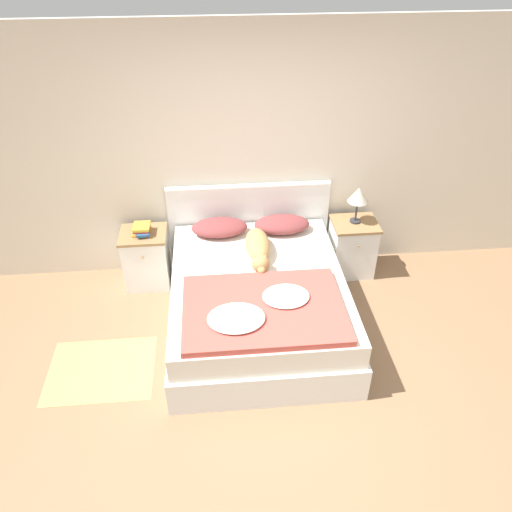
# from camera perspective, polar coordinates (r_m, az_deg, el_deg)

# --- Properties ---
(ground_plane) EXTENTS (16.00, 16.00, 0.00)m
(ground_plane) POSITION_cam_1_polar(r_m,az_deg,el_deg) (4.15, 3.49, -17.78)
(ground_plane) COLOR #896647
(wall_back) EXTENTS (9.00, 0.06, 2.55)m
(wall_back) POSITION_cam_1_polar(r_m,az_deg,el_deg) (5.04, 0.50, 11.43)
(wall_back) COLOR beige
(wall_back) RESTS_ON ground_plane
(bed) EXTENTS (1.60, 1.95, 0.58)m
(bed) POSITION_cam_1_polar(r_m,az_deg,el_deg) (4.65, 0.22, -5.33)
(bed) COLOR white
(bed) RESTS_ON ground_plane
(headboard) EXTENTS (1.68, 0.06, 1.00)m
(headboard) POSITION_cam_1_polar(r_m,az_deg,el_deg) (5.32, -0.80, 3.62)
(headboard) COLOR white
(headboard) RESTS_ON ground_plane
(nightstand_left) EXTENTS (0.47, 0.41, 0.62)m
(nightstand_left) POSITION_cam_1_polar(r_m,az_deg,el_deg) (5.29, -12.41, -0.23)
(nightstand_left) COLOR white
(nightstand_left) RESTS_ON ground_plane
(nightstand_right) EXTENTS (0.47, 0.41, 0.62)m
(nightstand_right) POSITION_cam_1_polar(r_m,az_deg,el_deg) (5.43, 10.92, 1.00)
(nightstand_right) COLOR white
(nightstand_right) RESTS_ON ground_plane
(pillow_left) EXTENTS (0.56, 0.33, 0.15)m
(pillow_left) POSITION_cam_1_polar(r_m,az_deg,el_deg) (5.04, -4.20, 3.29)
(pillow_left) COLOR brown
(pillow_left) RESTS_ON bed
(pillow_right) EXTENTS (0.56, 0.33, 0.15)m
(pillow_right) POSITION_cam_1_polar(r_m,az_deg,el_deg) (5.08, 2.97, 3.64)
(pillow_right) COLOR brown
(pillow_right) RESTS_ON bed
(quilt) EXTENTS (1.32, 0.93, 0.10)m
(quilt) POSITION_cam_1_polar(r_m,az_deg,el_deg) (4.09, 0.72, -6.08)
(quilt) COLOR #BC4C42
(quilt) RESTS_ON bed
(dog) EXTENTS (0.23, 0.75, 0.18)m
(dog) POSITION_cam_1_polar(r_m,az_deg,el_deg) (4.70, 0.26, 0.94)
(dog) COLOR tan
(dog) RESTS_ON bed
(book_stack) EXTENTS (0.18, 0.23, 0.09)m
(book_stack) POSITION_cam_1_polar(r_m,az_deg,el_deg) (5.10, -12.90, 2.99)
(book_stack) COLOR orange
(book_stack) RESTS_ON nightstand_left
(table_lamp) EXTENTS (0.21, 0.21, 0.39)m
(table_lamp) POSITION_cam_1_polar(r_m,az_deg,el_deg) (5.13, 11.62, 6.75)
(table_lamp) COLOR #2D2D33
(table_lamp) RESTS_ON nightstand_right
(rug) EXTENTS (0.91, 0.73, 0.00)m
(rug) POSITION_cam_1_polar(r_m,az_deg,el_deg) (4.64, -17.25, -12.30)
(rug) COLOR tan
(rug) RESTS_ON ground_plane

